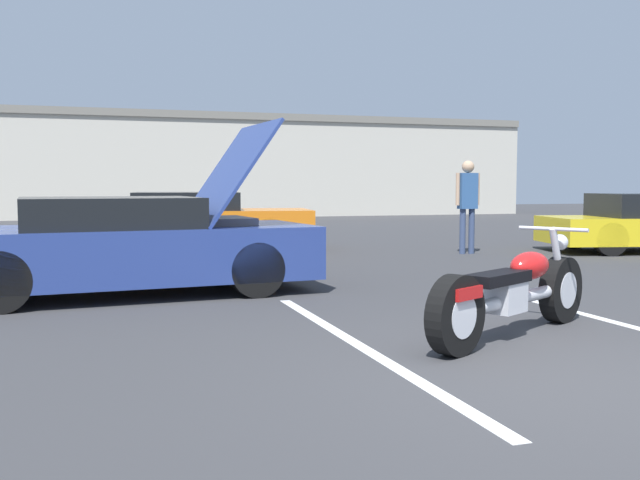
# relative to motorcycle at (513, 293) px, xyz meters

# --- Properties ---
(ground_plane) EXTENTS (80.00, 80.00, 0.00)m
(ground_plane) POSITION_rel_motorcycle_xyz_m (-0.33, -1.45, -0.40)
(ground_plane) COLOR #38383A
(parking_stripe_foreground) EXTENTS (0.12, 4.92, 0.01)m
(parking_stripe_foreground) POSITION_rel_motorcycle_xyz_m (-1.44, 0.12, -0.40)
(parking_stripe_foreground) COLOR white
(parking_stripe_foreground) RESTS_ON ground
(parking_stripe_middle) EXTENTS (0.12, 4.92, 0.01)m
(parking_stripe_middle) POSITION_rel_motorcycle_xyz_m (1.36, 0.12, -0.40)
(parking_stripe_middle) COLOR white
(parking_stripe_middle) RESTS_ON ground
(far_building) EXTENTS (32.00, 4.20, 4.40)m
(far_building) POSITION_rel_motorcycle_xyz_m (-0.33, 26.08, 1.94)
(far_building) COLOR beige
(far_building) RESTS_ON ground
(motorcycle) EXTENTS (2.33, 1.40, 0.96)m
(motorcycle) POSITION_rel_motorcycle_xyz_m (0.00, 0.00, 0.00)
(motorcycle) COLOR black
(motorcycle) RESTS_ON ground
(show_car_hood_open) EXTENTS (4.77, 2.29, 2.19)m
(show_car_hood_open) POSITION_rel_motorcycle_xyz_m (-3.19, 3.67, 0.22)
(show_car_hood_open) COLOR navy
(show_car_hood_open) RESTS_ON ground
(parked_car_mid_row) EXTENTS (4.96, 2.44, 1.22)m
(parked_car_mid_row) POSITION_rel_motorcycle_xyz_m (-1.57, 9.43, 0.20)
(parked_car_mid_row) COLOR orange
(parked_car_mid_row) RESTS_ON ground
(spectator_by_show_car) EXTENTS (0.52, 0.24, 1.85)m
(spectator_by_show_car) POSITION_rel_motorcycle_xyz_m (3.51, 7.09, 0.72)
(spectator_by_show_car) COLOR #38476B
(spectator_by_show_car) RESTS_ON ground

